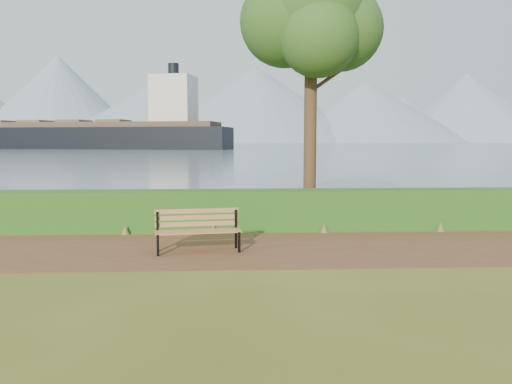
{
  "coord_description": "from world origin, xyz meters",
  "views": [
    {
      "loc": [
        -0.68,
        -9.85,
        2.26
      ],
      "look_at": [
        -0.11,
        1.2,
        1.1
      ],
      "focal_mm": 35.0,
      "sensor_mm": 36.0,
      "label": 1
    }
  ],
  "objects": [
    {
      "name": "hedge",
      "position": [
        0.0,
        2.6,
        0.5
      ],
      "size": [
        32.0,
        0.85,
        1.0
      ],
      "primitive_type": "cube",
      "color": "#144513",
      "rests_on": "ground"
    },
    {
      "name": "tree",
      "position": [
        1.54,
        4.07,
        5.63
      ],
      "size": [
        3.94,
        3.3,
        7.57
      ],
      "rotation": [
        0.0,
        0.0,
        -0.28
      ],
      "color": "#3A2918",
      "rests_on": "ground"
    },
    {
      "name": "water",
      "position": [
        0.0,
        260.0,
        0.01
      ],
      "size": [
        700.0,
        510.0,
        0.0
      ],
      "primitive_type": "cube",
      "color": "slate",
      "rests_on": "ground"
    },
    {
      "name": "mountains",
      "position": [
        -9.17,
        406.05,
        27.7
      ],
      "size": [
        585.0,
        190.0,
        70.0
      ],
      "color": "gray",
      "rests_on": "ground"
    },
    {
      "name": "path",
      "position": [
        0.0,
        0.3,
        0.01
      ],
      "size": [
        40.0,
        3.4,
        0.01
      ],
      "primitive_type": "cube",
      "color": "#52321C",
      "rests_on": "ground"
    },
    {
      "name": "bench",
      "position": [
        -1.35,
        0.16,
        0.49
      ],
      "size": [
        1.76,
        0.74,
        0.86
      ],
      "rotation": [
        0.0,
        0.0,
        0.14
      ],
      "color": "black",
      "rests_on": "ground"
    },
    {
      "name": "ground",
      "position": [
        0.0,
        0.0,
        0.0
      ],
      "size": [
        140.0,
        140.0,
        0.0
      ],
      "primitive_type": "plane",
      "color": "#455217",
      "rests_on": "ground"
    },
    {
      "name": "cargo_ship",
      "position": [
        -33.71,
        113.63,
        3.26
      ],
      "size": [
        72.77,
        27.74,
        21.89
      ],
      "rotation": [
        0.0,
        0.0,
        -0.23
      ],
      "color": "black",
      "rests_on": "ground"
    }
  ]
}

